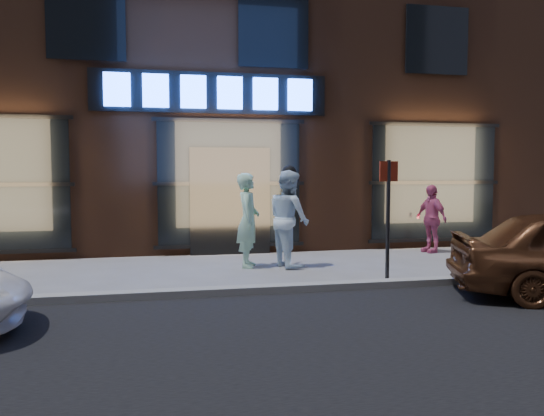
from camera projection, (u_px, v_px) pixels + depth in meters
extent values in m
plane|color=slate|center=(263.00, 293.00, 8.15)|extent=(90.00, 90.00, 0.00)
cube|color=gray|center=(263.00, 289.00, 8.14)|extent=(60.00, 0.25, 0.12)
cube|color=#54301E|center=(212.00, 65.00, 15.61)|extent=(30.00, 8.00, 10.00)
cube|color=black|center=(211.00, 93.00, 11.67)|extent=(5.20, 0.06, 0.90)
cube|color=black|center=(230.00, 201.00, 11.89)|extent=(1.80, 0.10, 2.40)
cube|color=#FFBF72|center=(230.00, 183.00, 11.92)|extent=(3.00, 0.04, 2.60)
cube|color=black|center=(230.00, 183.00, 11.88)|extent=(3.20, 0.06, 2.80)
cube|color=#FFBF72|center=(433.00, 182.00, 12.94)|extent=(3.00, 0.04, 2.60)
cube|color=black|center=(434.00, 182.00, 12.90)|extent=(3.20, 0.06, 2.80)
cube|color=black|center=(86.00, 21.00, 11.04)|extent=(1.60, 0.06, 1.60)
cube|color=black|center=(274.00, 31.00, 11.85)|extent=(1.60, 0.06, 1.60)
cube|color=black|center=(437.00, 40.00, 12.66)|extent=(1.60, 0.06, 1.60)
cube|color=#2659FF|center=(117.00, 90.00, 11.20)|extent=(0.55, 0.12, 0.70)
cube|color=#2659FF|center=(156.00, 91.00, 11.36)|extent=(0.55, 0.12, 0.70)
cube|color=#2659FF|center=(193.00, 92.00, 11.52)|extent=(0.55, 0.12, 0.70)
cube|color=#2659FF|center=(230.00, 93.00, 11.69)|extent=(0.55, 0.12, 0.70)
cube|color=#2659FF|center=(265.00, 94.00, 11.85)|extent=(0.55, 0.12, 0.70)
cube|color=#2659FF|center=(300.00, 95.00, 12.01)|extent=(0.55, 0.12, 0.70)
imported|color=#A5D9B0|center=(248.00, 220.00, 10.34)|extent=(0.59, 0.76, 1.84)
imported|color=white|center=(289.00, 218.00, 10.38)|extent=(0.92, 1.07, 1.90)
imported|color=#D05584|center=(431.00, 219.00, 12.22)|extent=(0.59, 0.98, 1.56)
cylinder|color=#262628|center=(388.00, 223.00, 8.71)|extent=(0.07, 0.07, 2.06)
cube|color=#A02812|center=(389.00, 171.00, 8.66)|extent=(0.33, 0.06, 0.33)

